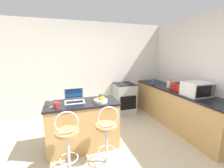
# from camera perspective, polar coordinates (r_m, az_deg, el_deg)

# --- Properties ---
(ground_plane) EXTENTS (20.00, 20.00, 0.00)m
(ground_plane) POSITION_cam_1_polar(r_m,az_deg,el_deg) (2.74, 1.51, -28.20)
(ground_plane) COLOR #BCAD8E
(wall_back) EXTENTS (12.00, 0.06, 2.60)m
(wall_back) POSITION_cam_1_polar(r_m,az_deg,el_deg) (4.36, -8.68, 5.58)
(wall_back) COLOR silver
(wall_back) RESTS_ON ground_plane
(breakfast_bar) EXTENTS (1.29, 0.60, 0.89)m
(breakfast_bar) POSITION_cam_1_polar(r_m,az_deg,el_deg) (2.94, -10.94, -15.02)
(breakfast_bar) COLOR tan
(breakfast_bar) RESTS_ON ground_plane
(counter_right) EXTENTS (0.67, 2.80, 0.89)m
(counter_right) POSITION_cam_1_polar(r_m,az_deg,el_deg) (4.09, 23.11, -7.96)
(counter_right) COLOR tan
(counter_right) RESTS_ON ground_plane
(bar_stool_near) EXTENTS (0.40, 0.40, 1.01)m
(bar_stool_near) POSITION_cam_1_polar(r_m,az_deg,el_deg) (2.41, -16.44, -21.13)
(bar_stool_near) COLOR silver
(bar_stool_near) RESTS_ON ground_plane
(bar_stool_far) EXTENTS (0.40, 0.40, 1.01)m
(bar_stool_far) POSITION_cam_1_polar(r_m,az_deg,el_deg) (2.48, -1.96, -19.59)
(bar_stool_far) COLOR silver
(bar_stool_far) RESTS_ON ground_plane
(laptop) EXTENTS (0.35, 0.31, 0.24)m
(laptop) POSITION_cam_1_polar(r_m,az_deg,el_deg) (2.84, -14.14, -5.23)
(laptop) COLOR silver
(laptop) RESTS_ON breakfast_bar
(microwave) EXTENTS (0.53, 0.41, 0.29)m
(microwave) POSITION_cam_1_polar(r_m,az_deg,el_deg) (3.55, 29.68, -1.65)
(microwave) COLOR silver
(microwave) RESTS_ON counter_right
(toaster) EXTENTS (0.24, 0.32, 0.17)m
(toaster) POSITION_cam_1_polar(r_m,az_deg,el_deg) (3.89, 24.09, -0.98)
(toaster) COLOR red
(toaster) RESTS_ON counter_right
(stove_range) EXTENTS (0.56, 0.61, 0.90)m
(stove_range) POSITION_cam_1_polar(r_m,az_deg,el_deg) (4.46, 4.64, -5.42)
(stove_range) COLOR #9EA3A8
(stove_range) RESTS_ON ground_plane
(wine_glass_tall) EXTENTS (0.07, 0.07, 0.16)m
(wine_glass_tall) POSITION_cam_1_polar(r_m,az_deg,el_deg) (2.63, -22.34, -5.75)
(wine_glass_tall) COLOR silver
(wine_glass_tall) RESTS_ON breakfast_bar
(mug_red) EXTENTS (0.10, 0.08, 0.10)m
(mug_red) POSITION_cam_1_polar(r_m,az_deg,el_deg) (2.59, -20.37, -7.56)
(mug_red) COLOR red
(mug_red) RESTS_ON breakfast_bar
(mug_green) EXTENTS (0.09, 0.08, 0.10)m
(mug_green) POSITION_cam_1_polar(r_m,az_deg,el_deg) (2.92, -4.20, -4.69)
(mug_green) COLOR #338447
(mug_green) RESTS_ON breakfast_bar
(fruit_bowl) EXTENTS (0.24, 0.24, 0.11)m
(fruit_bowl) POSITION_cam_1_polar(r_m,az_deg,el_deg) (2.71, -4.26, -6.19)
(fruit_bowl) COLOR silver
(fruit_bowl) RESTS_ON breakfast_bar
(storage_jar) EXTENTS (0.12, 0.12, 0.21)m
(storage_jar) POSITION_cam_1_polar(r_m,az_deg,el_deg) (4.08, 20.96, 0.13)
(storage_jar) COLOR silver
(storage_jar) RESTS_ON counter_right
(mug_blue) EXTENTS (0.10, 0.08, 0.10)m
(mug_blue) POSITION_cam_1_polar(r_m,az_deg,el_deg) (4.43, 15.43, 0.62)
(mug_blue) COLOR #2D51AD
(mug_blue) RESTS_ON counter_right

